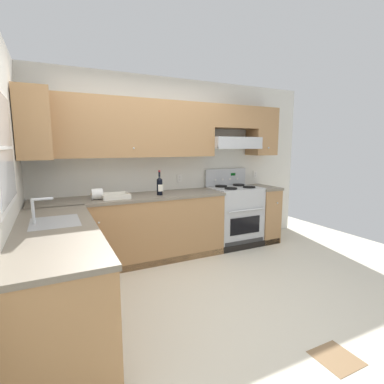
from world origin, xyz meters
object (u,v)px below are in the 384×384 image
Objects in this scene: wine_bottle at (160,185)px; paper_towel_roll at (97,194)px; stove at (234,215)px; bowl at (116,197)px.

wine_bottle is 2.46× the size of paper_towel_roll.
bowl is (-1.87, -0.07, 0.45)m from stove.
stove reaches higher than bowl.
stove is 8.76× the size of paper_towel_roll.
bowl is at bearing -177.81° from stove.
paper_towel_roll reaches higher than bowl.
bowl is at bearing -4.36° from paper_towel_roll.
bowl is 2.46× the size of paper_towel_roll.
paper_towel_roll is at bearing 178.17° from wine_bottle.
wine_bottle is 1.00× the size of bowl.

